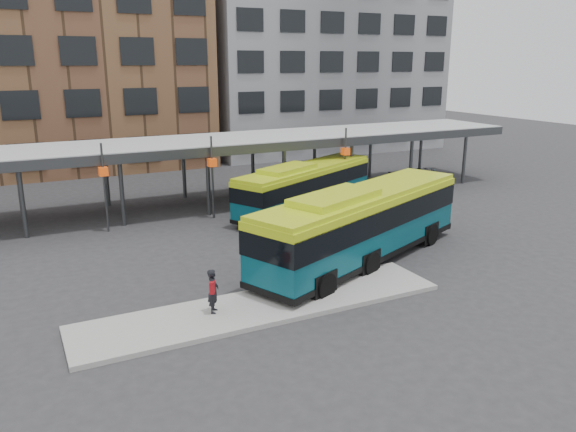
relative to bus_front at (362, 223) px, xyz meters
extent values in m
plane|color=#28282B|center=(-0.57, 0.33, -1.86)|extent=(120.00, 120.00, 0.00)
cube|color=gray|center=(-6.07, -2.67, -1.77)|extent=(14.00, 3.00, 0.18)
cube|color=#999B9E|center=(-0.57, 13.33, 2.14)|extent=(40.00, 6.00, 0.35)
cube|color=#383A3D|center=(-0.57, 10.33, 1.99)|extent=(40.00, 0.15, 0.55)
cylinder|color=#383A3D|center=(-13.57, 10.83, 0.04)|extent=(0.24, 0.24, 3.80)
cylinder|color=#383A3D|center=(-13.57, 15.83, 0.04)|extent=(0.24, 0.24, 3.80)
cylinder|color=#383A3D|center=(-8.57, 10.83, 0.04)|extent=(0.24, 0.24, 3.80)
cylinder|color=#383A3D|center=(-8.57, 15.83, 0.04)|extent=(0.24, 0.24, 3.80)
cylinder|color=#383A3D|center=(-3.57, 10.83, 0.04)|extent=(0.24, 0.24, 3.80)
cylinder|color=#383A3D|center=(-3.57, 15.83, 0.04)|extent=(0.24, 0.24, 3.80)
cylinder|color=#383A3D|center=(1.43, 10.83, 0.04)|extent=(0.24, 0.24, 3.80)
cylinder|color=#383A3D|center=(1.43, 15.83, 0.04)|extent=(0.24, 0.24, 3.80)
cylinder|color=#383A3D|center=(6.43, 10.83, 0.04)|extent=(0.24, 0.24, 3.80)
cylinder|color=#383A3D|center=(6.43, 15.83, 0.04)|extent=(0.24, 0.24, 3.80)
cylinder|color=#383A3D|center=(11.43, 10.83, 0.04)|extent=(0.24, 0.24, 3.80)
cylinder|color=#383A3D|center=(11.43, 15.83, 0.04)|extent=(0.24, 0.24, 3.80)
cylinder|color=#383A3D|center=(16.43, 10.83, 0.04)|extent=(0.24, 0.24, 3.80)
cylinder|color=#383A3D|center=(16.43, 15.83, 0.04)|extent=(0.24, 0.24, 3.80)
cylinder|color=#383A3D|center=(-9.57, 10.03, 0.54)|extent=(0.12, 0.12, 4.80)
cube|color=#D9450C|center=(-9.57, 10.03, 1.44)|extent=(0.45, 0.45, 0.45)
cylinder|color=#383A3D|center=(-3.57, 10.03, 0.54)|extent=(0.12, 0.12, 4.80)
cube|color=#D9450C|center=(-3.57, 10.03, 1.44)|extent=(0.45, 0.45, 0.45)
cylinder|color=#383A3D|center=(5.43, 10.03, 0.54)|extent=(0.12, 0.12, 4.80)
cube|color=#D9450C|center=(5.43, 10.03, 1.44)|extent=(0.45, 0.45, 0.45)
cube|color=brown|center=(-10.57, 32.33, 9.14)|extent=(26.00, 14.00, 22.00)
cube|color=slate|center=(15.43, 32.33, 8.14)|extent=(24.00, 14.00, 20.00)
cube|color=#07424F|center=(0.05, 0.02, -0.14)|extent=(12.92, 7.48, 2.68)
cube|color=black|center=(0.05, 0.02, 0.40)|extent=(12.99, 7.56, 1.02)
cube|color=#AEC614|center=(0.05, 0.02, 1.31)|extent=(12.87, 7.38, 0.21)
cube|color=#AEC614|center=(-1.93, -0.81, 1.52)|extent=(4.71, 3.45, 0.38)
cube|color=black|center=(0.05, 0.02, -1.35)|extent=(13.00, 7.56, 0.26)
cylinder|color=black|center=(4.51, 0.48, -1.32)|extent=(1.11, 0.71, 1.07)
cylinder|color=black|center=(3.50, 2.89, -1.32)|extent=(1.11, 0.71, 1.07)
cylinder|color=black|center=(-0.63, -1.69, -1.32)|extent=(1.11, 0.71, 1.07)
cylinder|color=black|center=(-1.65, 0.73, -1.32)|extent=(1.11, 0.71, 1.07)
cylinder|color=black|center=(-3.60, -2.94, -1.32)|extent=(1.11, 0.71, 1.07)
cylinder|color=black|center=(-4.62, -0.52, -1.32)|extent=(1.11, 0.71, 1.07)
cube|color=#07424F|center=(1.97, 8.96, -0.38)|extent=(10.92, 7.02, 2.31)
cube|color=black|center=(1.97, 8.96, 0.08)|extent=(10.99, 7.09, 0.88)
cube|color=#AEC614|center=(1.97, 8.96, 0.86)|extent=(10.88, 6.94, 0.18)
cube|color=#AEC614|center=(0.32, 8.14, 1.05)|extent=(4.04, 3.14, 0.32)
cube|color=black|center=(1.97, 8.96, -1.43)|extent=(11.00, 7.10, 0.22)
cylinder|color=black|center=(5.77, 9.61, -1.40)|extent=(0.95, 0.66, 0.92)
cylinder|color=black|center=(4.76, 11.62, -1.40)|extent=(0.95, 0.66, 0.92)
cylinder|color=black|center=(1.49, 7.46, -1.40)|extent=(0.95, 0.66, 0.92)
cylinder|color=black|center=(0.48, 9.47, -1.40)|extent=(0.95, 0.66, 0.92)
cylinder|color=black|center=(-0.99, 6.22, -1.40)|extent=(0.95, 0.66, 0.92)
cylinder|color=black|center=(-1.99, 8.23, -1.40)|extent=(0.95, 0.66, 0.92)
imported|color=black|center=(-7.96, -2.46, -0.86)|extent=(0.62, 0.71, 1.63)
cube|color=maroon|center=(-8.04, -2.62, -0.64)|extent=(0.29, 0.35, 0.44)
imported|color=slate|center=(10.54, 11.99, -1.41)|extent=(1.77, 0.87, 0.89)
imported|color=slate|center=(11.10, 12.40, -1.33)|extent=(1.84, 0.99, 1.07)
imported|color=slate|center=(11.74, 12.50, -1.42)|extent=(1.73, 0.86, 0.87)
imported|color=slate|center=(12.66, 12.31, -1.39)|extent=(1.63, 0.91, 0.94)
imported|color=slate|center=(12.92, 12.08, -1.38)|extent=(1.86, 0.78, 0.95)
imported|color=slate|center=(13.96, 12.65, -1.32)|extent=(1.80, 0.54, 1.08)
imported|color=slate|center=(14.57, 12.62, -1.41)|extent=(1.71, 0.62, 0.89)
camera|label=1|loc=(-13.91, -20.26, 7.08)|focal=35.00mm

